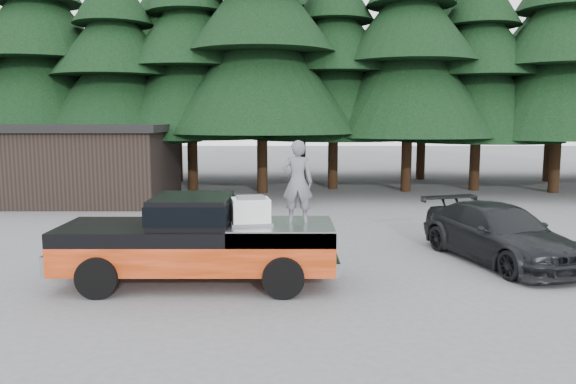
{
  "coord_description": "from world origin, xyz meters",
  "views": [
    {
      "loc": [
        0.21,
        -12.25,
        3.57
      ],
      "look_at": [
        0.22,
        0.0,
        1.95
      ],
      "focal_mm": 35.0,
      "sensor_mm": 36.0,
      "label": 1
    }
  ],
  "objects_px": {
    "air_compressor": "(251,212)",
    "parked_car": "(499,233)",
    "utility_building": "(75,162)",
    "pickup_truck": "(198,254)",
    "man_on_bed": "(298,182)"
  },
  "relations": [
    {
      "from": "pickup_truck",
      "to": "utility_building",
      "type": "height_order",
      "value": "utility_building"
    },
    {
      "from": "man_on_bed",
      "to": "utility_building",
      "type": "xyz_separation_m",
      "value": [
        -9.42,
        12.43,
        -0.55
      ]
    },
    {
      "from": "utility_building",
      "to": "man_on_bed",
      "type": "bearing_deg",
      "value": -52.84
    },
    {
      "from": "pickup_truck",
      "to": "parked_car",
      "type": "bearing_deg",
      "value": 14.95
    },
    {
      "from": "man_on_bed",
      "to": "utility_building",
      "type": "height_order",
      "value": "utility_building"
    },
    {
      "from": "parked_car",
      "to": "pickup_truck",
      "type": "bearing_deg",
      "value": 178.37
    },
    {
      "from": "air_compressor",
      "to": "man_on_bed",
      "type": "distance_m",
      "value": 1.18
    },
    {
      "from": "man_on_bed",
      "to": "utility_building",
      "type": "distance_m",
      "value": 15.61
    },
    {
      "from": "pickup_truck",
      "to": "parked_car",
      "type": "relative_size",
      "value": 1.23
    },
    {
      "from": "man_on_bed",
      "to": "parked_car",
      "type": "bearing_deg",
      "value": -155.58
    },
    {
      "from": "air_compressor",
      "to": "parked_car",
      "type": "xyz_separation_m",
      "value": [
        6.06,
        2.05,
        -0.89
      ]
    },
    {
      "from": "air_compressor",
      "to": "utility_building",
      "type": "distance_m",
      "value": 15.13
    },
    {
      "from": "pickup_truck",
      "to": "utility_building",
      "type": "relative_size",
      "value": 0.71
    },
    {
      "from": "pickup_truck",
      "to": "man_on_bed",
      "type": "relative_size",
      "value": 3.37
    },
    {
      "from": "parked_car",
      "to": "utility_building",
      "type": "height_order",
      "value": "utility_building"
    }
  ]
}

